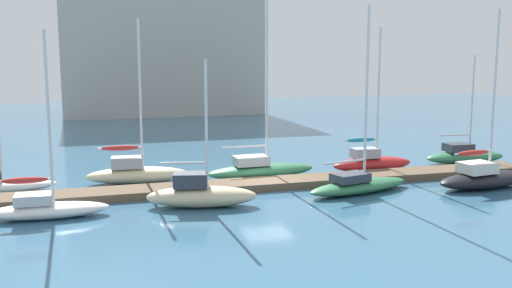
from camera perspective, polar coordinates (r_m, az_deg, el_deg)
The scene contains 12 objects.
ground_plane at distance 29.79m, azimuth 1.10°, elevation -4.37°, with size 120.00×120.00×0.00m, color #386684.
dock_pier at distance 29.75m, azimuth 1.10°, elevation -4.00°, with size 30.98×1.99×0.40m, color brown.
sailboat_1 at distance 25.76m, azimuth -20.34°, elevation -5.86°, with size 5.12×1.59×7.88m.
sailboat_2 at distance 31.35m, azimuth -11.92°, elevation -2.73°, with size 5.53×2.10×8.74m.
sailboat_3 at distance 26.07m, azimuth -5.59°, elevation -4.97°, with size 5.25×2.71×6.66m.
sailboat_4 at distance 32.01m, azimuth 0.43°, elevation -2.43°, with size 6.38×2.14×9.94m.
sailboat_5 at distance 29.01m, azimuth 10.20°, elevation -3.89°, with size 6.21×3.01×9.21m.
sailboat_6 at distance 34.50m, azimuth 11.46°, elevation -1.68°, with size 5.08×1.62×8.43m.
sailboat_7 at distance 31.90m, azimuth 21.82°, elevation -3.04°, with size 5.86×2.59×9.12m.
sailboat_8 at distance 38.69m, azimuth 20.13°, elevation -1.06°, with size 5.48×2.07×6.82m.
mooring_buoy_orange at distance 36.84m, azimuth -0.70°, elevation -1.39°, with size 0.52×0.52×0.52m, color orange.
harbor_building_distant at distance 69.15m, azimuth -9.50°, elevation 9.64°, with size 22.38×11.01×15.78m, color #ADA89E.
Camera 1 is at (-8.83, -27.62, 6.82)m, focal length 39.98 mm.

